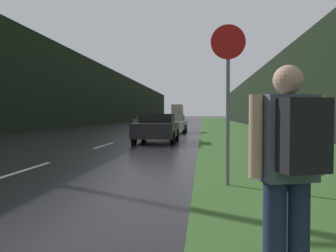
% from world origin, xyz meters
% --- Properties ---
extents(grass_verge, '(6.00, 240.00, 0.02)m').
position_xyz_m(grass_verge, '(7.05, 40.00, 0.01)').
color(grass_verge, '#386028').
rests_on(grass_verge, ground_plane).
extents(lane_stripe_b, '(0.12, 3.00, 0.01)m').
position_xyz_m(lane_stripe_b, '(0.00, 6.79, 0.00)').
color(lane_stripe_b, silver).
rests_on(lane_stripe_b, ground_plane).
extents(lane_stripe_c, '(0.12, 3.00, 0.01)m').
position_xyz_m(lane_stripe_c, '(0.00, 13.79, 0.00)').
color(lane_stripe_c, silver).
rests_on(lane_stripe_c, ground_plane).
extents(lane_stripe_d, '(0.12, 3.00, 0.01)m').
position_xyz_m(lane_stripe_d, '(0.00, 20.79, 0.00)').
color(lane_stripe_d, silver).
rests_on(lane_stripe_d, ground_plane).
extents(treeline_far_side, '(2.00, 140.00, 7.93)m').
position_xyz_m(treeline_far_side, '(-10.05, 50.00, 3.97)').
color(treeline_far_side, black).
rests_on(treeline_far_side, ground_plane).
extents(treeline_near_side, '(2.00, 140.00, 7.70)m').
position_xyz_m(treeline_near_side, '(13.05, 50.00, 3.85)').
color(treeline_near_side, black).
rests_on(treeline_near_side, ground_plane).
extents(stop_sign, '(0.64, 0.07, 2.97)m').
position_xyz_m(stop_sign, '(4.67, 5.53, 1.78)').
color(stop_sign, slate).
rests_on(stop_sign, ground_plane).
extents(hitchhiker_with_backpack, '(0.56, 0.49, 1.68)m').
position_xyz_m(hitchhiker_with_backpack, '(4.83, 1.48, 0.96)').
color(hitchhiker_with_backpack, '#1E2847').
rests_on(hitchhiker_with_backpack, ground_plane).
extents(car_passing_near, '(1.93, 4.11, 1.36)m').
position_xyz_m(car_passing_near, '(2.02, 15.80, 0.69)').
color(car_passing_near, black).
rests_on(car_passing_near, ground_plane).
extents(car_passing_far, '(1.93, 4.42, 1.31)m').
position_xyz_m(car_passing_far, '(2.02, 25.28, 0.67)').
color(car_passing_far, '#BCBCBC').
rests_on(car_passing_far, ground_plane).
extents(car_oncoming, '(1.82, 4.23, 1.32)m').
position_xyz_m(car_oncoming, '(-2.02, 36.55, 0.67)').
color(car_oncoming, '#4C514C').
rests_on(car_oncoming, ground_plane).
extents(delivery_truck, '(2.57, 8.62, 3.71)m').
position_xyz_m(delivery_truck, '(-2.02, 86.29, 1.94)').
color(delivery_truck, '#6E684F').
rests_on(delivery_truck, ground_plane).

